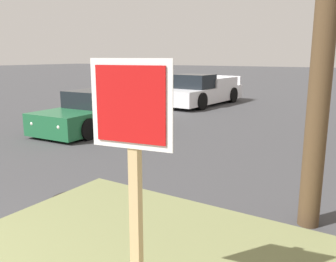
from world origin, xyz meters
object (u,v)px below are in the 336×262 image
(manhole_cover, at_px, (72,199))
(parked_sedan_green, at_px, (97,112))
(pickup_truck_white, at_px, (201,92))
(stop_sign, at_px, (135,190))

(manhole_cover, relative_size, parked_sedan_green, 0.16)
(pickup_truck_white, bearing_deg, parked_sedan_green, -91.32)
(parked_sedan_green, relative_size, pickup_truck_white, 0.80)
(manhole_cover, distance_m, parked_sedan_green, 5.86)
(parked_sedan_green, bearing_deg, manhole_cover, -50.54)
(parked_sedan_green, xyz_separation_m, pickup_truck_white, (0.16, 7.01, 0.08))
(stop_sign, bearing_deg, pickup_truck_white, 114.85)
(parked_sedan_green, bearing_deg, stop_sign, -44.09)
(manhole_cover, xyz_separation_m, pickup_truck_white, (-3.55, 11.51, 0.61))
(manhole_cover, bearing_deg, pickup_truck_white, 107.12)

